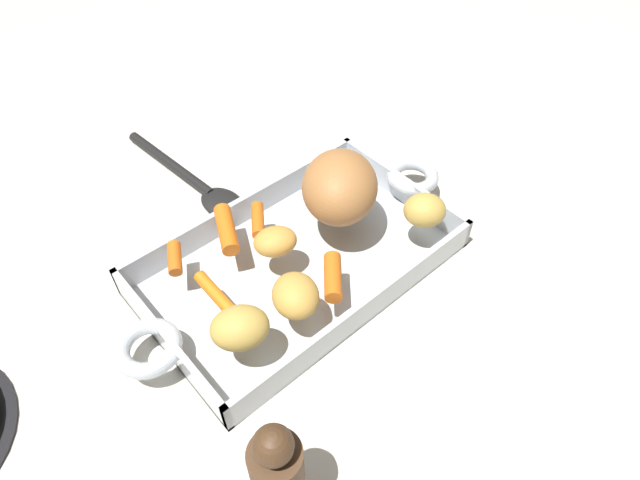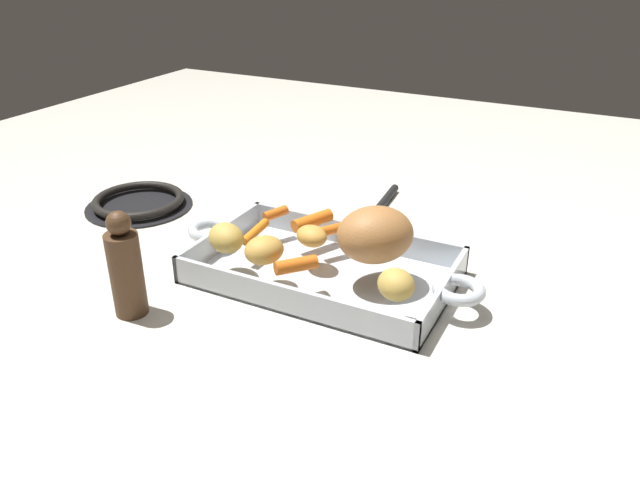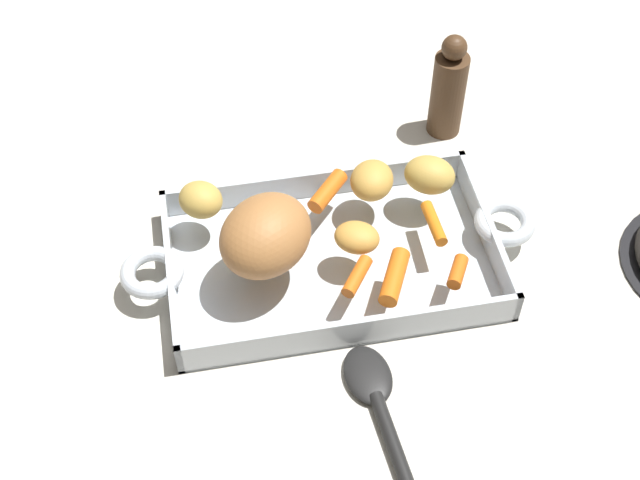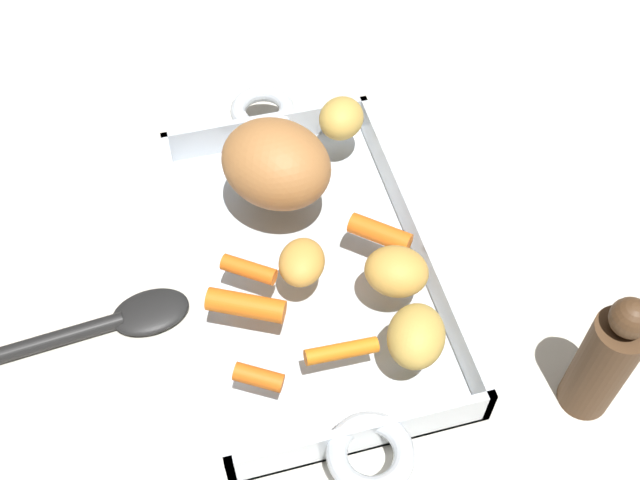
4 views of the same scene
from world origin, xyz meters
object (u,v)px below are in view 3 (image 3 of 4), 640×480
object	(u,v)px
potato_whole	(430,175)
serving_spoon	(385,422)
baby_carrot_center_left	(433,221)
pork_roast	(266,236)
baby_carrot_southeast	(394,277)
baby_carrot_northeast	(458,272)
potato_near_roast	(372,180)
baby_carrot_southwest	(357,276)
roasting_dish	(332,258)
baby_carrot_center_right	(328,191)
pepper_mill	(448,89)
potato_corner	(357,237)
potato_golden_small	(201,200)

from	to	relation	value
potato_whole	serving_spoon	world-z (taller)	potato_whole
baby_carrot_center_left	pork_roast	bearing A→B (deg)	4.19
baby_carrot_center_left	baby_carrot_southeast	size ratio (longest dim) A/B	0.92
baby_carrot_northeast	potato_near_roast	xyz separation A→B (m)	(0.06, -0.14, 0.01)
baby_carrot_center_left	potato_whole	size ratio (longest dim) A/B	1.05
baby_carrot_center_left	serving_spoon	bearing A→B (deg)	64.14
baby_carrot_southwest	roasting_dish	bearing A→B (deg)	-75.37
baby_carrot_center_right	pepper_mill	distance (m)	0.23
baby_carrot_center_left	baby_carrot_northeast	distance (m)	0.08
pork_roast	pepper_mill	distance (m)	0.34
baby_carrot_northeast	baby_carrot_southwest	xyz separation A→B (m)	(0.11, -0.01, -0.00)
roasting_dish	baby_carrot_northeast	world-z (taller)	baby_carrot_northeast
pork_roast	baby_carrot_northeast	world-z (taller)	pork_roast
baby_carrot_northeast	potato_near_roast	distance (m)	0.15
baby_carrot_center_right	pork_roast	bearing A→B (deg)	43.74
roasting_dish	potato_whole	xyz separation A→B (m)	(-0.13, -0.06, 0.05)
baby_carrot_southeast	potato_corner	size ratio (longest dim) A/B	1.35
baby_carrot_center_right	potato_corner	distance (m)	0.08
roasting_dish	potato_golden_small	bearing A→B (deg)	-27.24
potato_whole	serving_spoon	distance (m)	0.30
pepper_mill	serving_spoon	bearing A→B (deg)	66.91
potato_corner	serving_spoon	distance (m)	0.21
baby_carrot_center_left	baby_carrot_southeast	bearing A→B (deg)	48.87
baby_carrot_southeast	potato_whole	world-z (taller)	potato_whole
pork_roast	baby_carrot_center_left	bearing A→B (deg)	-175.81
potato_golden_small	potato_near_roast	world-z (taller)	same
potato_corner	potato_golden_small	xyz separation A→B (m)	(0.17, -0.08, 0.01)
baby_carrot_center_right	baby_carrot_northeast	world-z (taller)	baby_carrot_center_right
baby_carrot_center_right	serving_spoon	size ratio (longest dim) A/B	0.23
pepper_mill	potato_near_roast	bearing A→B (deg)	46.00
baby_carrot_center_left	potato_whole	world-z (taller)	potato_whole
roasting_dish	potato_golden_small	distance (m)	0.17
baby_carrot_center_right	potato_whole	bearing A→B (deg)	176.71
baby_carrot_southwest	potato_corner	distance (m)	0.05
baby_carrot_center_left	potato_corner	distance (m)	0.09
baby_carrot_southwest	pepper_mill	xyz separation A→B (m)	(-0.17, -0.26, 0.02)
potato_corner	potato_golden_small	world-z (taller)	potato_golden_small
roasting_dish	potato_golden_small	size ratio (longest dim) A/B	9.26
roasting_dish	baby_carrot_northeast	xyz separation A→B (m)	(-0.12, 0.07, 0.04)
baby_carrot_southeast	potato_whole	bearing A→B (deg)	-119.19
baby_carrot_center_right	baby_carrot_center_left	world-z (taller)	baby_carrot_center_right
baby_carrot_northeast	serving_spoon	xyz separation A→B (m)	(0.11, 0.14, -0.04)
roasting_dish	serving_spoon	distance (m)	0.21
baby_carrot_southeast	serving_spoon	size ratio (longest dim) A/B	0.27
baby_carrot_center_left	pepper_mill	bearing A→B (deg)	-109.95
pork_roast	potato_near_roast	xyz separation A→B (m)	(-0.14, -0.08, -0.02)
baby_carrot_northeast	potato_golden_small	distance (m)	0.30
serving_spoon	pepper_mill	world-z (taller)	pepper_mill
baby_carrot_southwest	serving_spoon	world-z (taller)	baby_carrot_southwest
baby_carrot_center_left	serving_spoon	distance (m)	0.24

